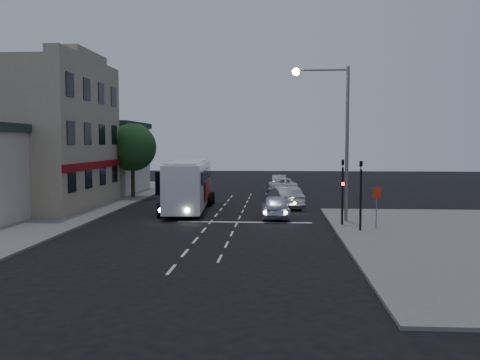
# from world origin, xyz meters

# --- Properties ---
(ground) EXTENTS (120.00, 120.00, 0.00)m
(ground) POSITION_xyz_m (0.00, 0.00, 0.00)
(ground) COLOR black
(sidewalk_near) EXTENTS (12.00, 24.00, 0.12)m
(sidewalk_near) POSITION_xyz_m (13.00, -4.00, 0.06)
(sidewalk_near) COLOR slate
(sidewalk_near) RESTS_ON ground
(sidewalk_far) EXTENTS (12.00, 50.00, 0.12)m
(sidewalk_far) POSITION_xyz_m (-13.00, 8.00, 0.06)
(sidewalk_far) COLOR slate
(sidewalk_far) RESTS_ON ground
(road_markings) EXTENTS (8.00, 30.55, 0.01)m
(road_markings) POSITION_xyz_m (1.29, 3.31, 0.00)
(road_markings) COLOR silver
(road_markings) RESTS_ON ground
(tour_bus) EXTENTS (3.10, 11.41, 3.46)m
(tour_bus) POSITION_xyz_m (-2.19, 7.48, 1.87)
(tour_bus) COLOR white
(tour_bus) RESTS_ON ground
(car_suv) EXTENTS (1.92, 4.42, 1.48)m
(car_suv) POSITION_xyz_m (3.85, 3.80, 0.74)
(car_suv) COLOR silver
(car_suv) RESTS_ON ground
(car_sedan_a) EXTENTS (2.72, 5.02, 1.57)m
(car_sedan_a) POSITION_xyz_m (4.53, 9.00, 0.79)
(car_sedan_a) COLOR silver
(car_sedan_a) RESTS_ON ground
(car_sedan_b) EXTENTS (3.07, 4.89, 1.32)m
(car_sedan_b) POSITION_xyz_m (4.31, 15.01, 0.66)
(car_sedan_b) COLOR #B2B2B8
(car_sedan_b) RESTS_ON ground
(car_sedan_c) EXTENTS (2.85, 5.42, 1.45)m
(car_sedan_c) POSITION_xyz_m (4.50, 20.46, 0.73)
(car_sedan_c) COLOR silver
(car_sedan_c) RESTS_ON ground
(car_extra) EXTENTS (1.49, 4.14, 1.36)m
(car_extra) POSITION_xyz_m (4.20, 26.38, 0.68)
(car_extra) COLOR #AEADB1
(car_extra) RESTS_ON ground
(traffic_signal_main) EXTENTS (0.25, 0.35, 4.10)m
(traffic_signal_main) POSITION_xyz_m (7.60, 0.78, 2.42)
(traffic_signal_main) COLOR black
(traffic_signal_main) RESTS_ON sidewalk_near
(traffic_signal_side) EXTENTS (0.18, 0.15, 4.10)m
(traffic_signal_side) POSITION_xyz_m (8.30, -1.20, 2.42)
(traffic_signal_side) COLOR black
(traffic_signal_side) RESTS_ON sidewalk_near
(regulatory_sign) EXTENTS (0.45, 0.12, 2.20)m
(regulatory_sign) POSITION_xyz_m (9.30, -0.24, 1.60)
(regulatory_sign) COLOR slate
(regulatory_sign) RESTS_ON sidewalk_near
(streetlight) EXTENTS (3.32, 0.44, 9.00)m
(streetlight) POSITION_xyz_m (7.34, 2.20, 5.73)
(streetlight) COLOR slate
(streetlight) RESTS_ON sidewalk_near
(main_building) EXTENTS (10.12, 12.00, 11.00)m
(main_building) POSITION_xyz_m (-13.96, 8.00, 5.16)
(main_building) COLOR tan
(main_building) RESTS_ON sidewalk_far
(low_building_north) EXTENTS (9.40, 9.40, 6.50)m
(low_building_north) POSITION_xyz_m (-13.50, 20.00, 3.39)
(low_building_north) COLOR beige
(low_building_north) RESTS_ON sidewalk_far
(street_tree) EXTENTS (4.00, 4.00, 6.20)m
(street_tree) POSITION_xyz_m (-8.21, 15.02, 4.50)
(street_tree) COLOR black
(street_tree) RESTS_ON sidewalk_far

